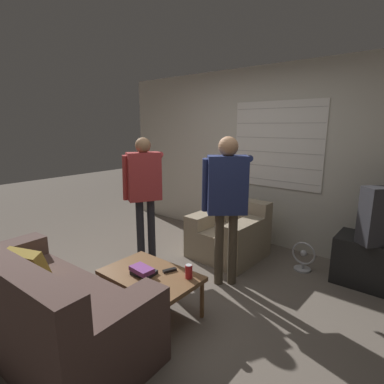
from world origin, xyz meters
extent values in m
plane|color=#665B51|center=(0.00, 0.00, 0.00)|extent=(16.00, 16.00, 0.00)
cube|color=#BCB7A8|center=(0.00, 2.03, 1.27)|extent=(5.20, 0.06, 2.55)
cube|color=silver|center=(0.24, 1.99, 1.47)|extent=(1.29, 0.02, 1.19)
cube|color=#A4A099|center=(0.24, 1.98, 0.97)|extent=(1.27, 0.00, 0.01)
cube|color=#A4A099|center=(0.24, 1.98, 1.17)|extent=(1.27, 0.00, 0.01)
cube|color=#A4A099|center=(0.24, 1.98, 1.37)|extent=(1.27, 0.00, 0.01)
cube|color=#A4A099|center=(0.24, 1.98, 1.57)|extent=(1.27, 0.00, 0.01)
cube|color=#A4A099|center=(0.24, 1.98, 1.77)|extent=(1.27, 0.00, 0.01)
cube|color=#A4A099|center=(0.24, 1.98, 1.96)|extent=(1.27, 0.00, 0.01)
cube|color=#4C3833|center=(-0.31, -1.07, 0.21)|extent=(1.96, 0.93, 0.42)
cube|color=#4C3833|center=(0.53, -1.03, 0.51)|extent=(0.28, 0.85, 0.19)
cube|color=#B29338|center=(-0.65, -1.05, 0.52)|extent=(0.41, 0.33, 0.37)
cube|color=gray|center=(-0.04, 1.23, 0.20)|extent=(0.88, 0.86, 0.39)
cube|color=gray|center=(-0.03, 1.55, 0.57)|extent=(0.86, 0.23, 0.35)
cube|color=gray|center=(0.26, 1.22, 0.48)|extent=(0.27, 0.84, 0.18)
cube|color=gray|center=(-0.35, 1.24, 0.48)|extent=(0.27, 0.84, 0.18)
cube|color=brown|center=(0.09, -0.30, 0.38)|extent=(0.90, 0.57, 0.04)
cylinder|color=brown|center=(-0.33, -0.05, 0.18)|extent=(0.04, 0.04, 0.36)
cylinder|color=brown|center=(0.50, -0.05, 0.18)|extent=(0.04, 0.04, 0.36)
cylinder|color=brown|center=(-0.33, -0.54, 0.18)|extent=(0.04, 0.04, 0.36)
cylinder|color=brown|center=(0.50, -0.54, 0.18)|extent=(0.04, 0.04, 0.36)
cylinder|color=black|center=(-0.86, 0.41, 0.40)|extent=(0.10, 0.10, 0.81)
cylinder|color=black|center=(-0.79, 0.54, 0.40)|extent=(0.10, 0.10, 0.81)
cube|color=maroon|center=(-0.83, 0.48, 1.11)|extent=(0.37, 0.46, 0.60)
sphere|color=#846042|center=(-0.83, 0.48, 1.50)|extent=(0.19, 0.19, 0.19)
cylinder|color=maroon|center=(-0.98, 0.30, 1.10)|extent=(0.17, 0.14, 0.58)
cylinder|color=maroon|center=(-0.94, 0.80, 1.24)|extent=(0.50, 0.32, 0.34)
cube|color=black|center=(-1.16, 0.92, 1.10)|extent=(0.09, 0.08, 0.13)
cylinder|color=#4C4233|center=(0.27, 0.55, 0.41)|extent=(0.10, 0.10, 0.82)
cylinder|color=#4C4233|center=(0.38, 0.65, 0.41)|extent=(0.10, 0.10, 0.82)
cube|color=navy|center=(0.32, 0.60, 1.12)|extent=(0.44, 0.42, 0.61)
sphere|color=#A87A56|center=(0.32, 0.60, 1.52)|extent=(0.21, 0.21, 0.21)
cylinder|color=navy|center=(0.13, 0.49, 1.11)|extent=(0.16, 0.16, 0.59)
cylinder|color=navy|center=(0.31, 0.97, 1.33)|extent=(0.44, 0.48, 0.20)
cube|color=white|center=(0.12, 1.18, 1.27)|extent=(0.07, 0.07, 0.13)
cube|color=black|center=(0.05, -0.34, 0.42)|extent=(0.23, 0.18, 0.03)
cube|color=#75387F|center=(0.05, -0.37, 0.46)|extent=(0.23, 0.15, 0.04)
cylinder|color=red|center=(0.41, -0.13, 0.46)|extent=(0.07, 0.07, 0.12)
cylinder|color=silver|center=(0.41, -0.13, 0.52)|extent=(0.06, 0.06, 0.00)
cube|color=black|center=(0.19, -0.15, 0.41)|extent=(0.09, 0.14, 0.02)
cylinder|color=#A8A8AD|center=(0.89, 1.47, 0.01)|extent=(0.20, 0.20, 0.02)
cylinder|color=#A8A8AD|center=(0.89, 1.47, 0.05)|extent=(0.03, 0.03, 0.07)
torus|color=#A8A8AD|center=(0.89, 1.47, 0.22)|extent=(0.29, 0.02, 0.29)
sphere|color=#A8A8AD|center=(0.89, 1.47, 0.22)|extent=(0.08, 0.08, 0.08)
camera|label=1|loc=(1.98, -2.01, 1.73)|focal=28.00mm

